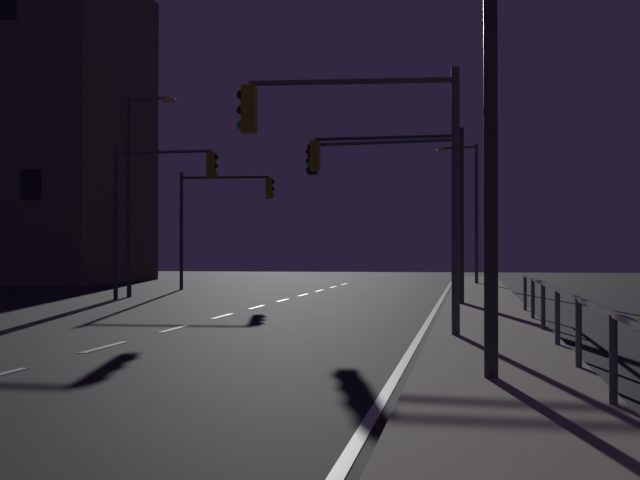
{
  "coord_description": "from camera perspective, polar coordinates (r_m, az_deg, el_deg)",
  "views": [
    {
      "loc": [
        6.6,
        -2.69,
        1.76
      ],
      "look_at": [
        0.86,
        31.95,
        2.2
      ],
      "focal_mm": 50.82,
      "sensor_mm": 36.0,
      "label": 1
    }
  ],
  "objects": [
    {
      "name": "traffic_light_overhead_east",
      "position": [
        17.89,
        2.36,
        5.97
      ],
      "size": [
        4.39,
        0.55,
        5.21
      ],
      "color": "#4C4C51",
      "rests_on": "sidewalk_right"
    },
    {
      "name": "traffic_light_mid_left",
      "position": [
        33.33,
        -10.11,
        3.06
      ],
      "size": [
        3.97,
        0.34,
        5.61
      ],
      "color": "#38383D",
      "rests_on": "ground"
    },
    {
      "name": "traffic_light_near_right",
      "position": [
        29.48,
        4.46,
        3.69
      ],
      "size": [
        5.22,
        0.86,
        5.41
      ],
      "color": "#2D3033",
      "rests_on": "sidewalk_right"
    },
    {
      "name": "street_lamp_across_street",
      "position": [
        46.68,
        9.41,
        2.57
      ],
      "size": [
        2.11,
        0.8,
        7.08
      ],
      "color": "#4C4C51",
      "rests_on": "sidewalk_right"
    },
    {
      "name": "sidewalk_right",
      "position": [
        20.26,
        10.67,
        -5.49
      ],
      "size": [
        2.43,
        77.0,
        0.14
      ],
      "primitive_type": "cube",
      "color": "gray",
      "rests_on": "ground"
    },
    {
      "name": "street_lamp_mid_block",
      "position": [
        12.04,
        12.21,
        14.51
      ],
      "size": [
        2.08,
        1.42,
        7.97
      ],
      "color": "#2D3033",
      "rests_on": "sidewalk_right"
    },
    {
      "name": "lane_edge_line",
      "position": [
        25.27,
        7.09,
        -4.69
      ],
      "size": [
        0.14,
        53.0,
        0.01
      ],
      "color": "silver",
      "rests_on": "ground"
    },
    {
      "name": "traffic_light_near_left",
      "position": [
        41.53,
        -6.19,
        2.13
      ],
      "size": [
        4.42,
        0.44,
        5.38
      ],
      "color": "#38383D",
      "rests_on": "ground"
    },
    {
      "name": "street_lamp_far_end",
      "position": [
        35.5,
        -11.48,
        3.93
      ],
      "size": [
        2.08,
        0.62,
        7.73
      ],
      "color": "#38383D",
      "rests_on": "ground"
    },
    {
      "name": "traffic_light_far_left",
      "position": [
        28.62,
        4.59,
        3.85
      ],
      "size": [
        4.97,
        0.45,
        5.45
      ],
      "color": "#38383D",
      "rests_on": "sidewalk_right"
    },
    {
      "name": "barrier_fence",
      "position": [
        13.21,
        15.97,
        -4.5
      ],
      "size": [
        0.09,
        24.9,
        0.98
      ],
      "color": "#59595E",
      "rests_on": "sidewalk_right"
    },
    {
      "name": "lane_markings_center",
      "position": [
        24.65,
        -6.16,
        -4.79
      ],
      "size": [
        0.14,
        50.0,
        0.01
      ],
      "color": "silver",
      "rests_on": "ground"
    },
    {
      "name": "ground_plane",
      "position": [
        21.31,
        -8.7,
        -5.44
      ],
      "size": [
        112.0,
        112.0,
        0.0
      ],
      "primitive_type": "plane",
      "color": "black",
      "rests_on": "ground"
    }
  ]
}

